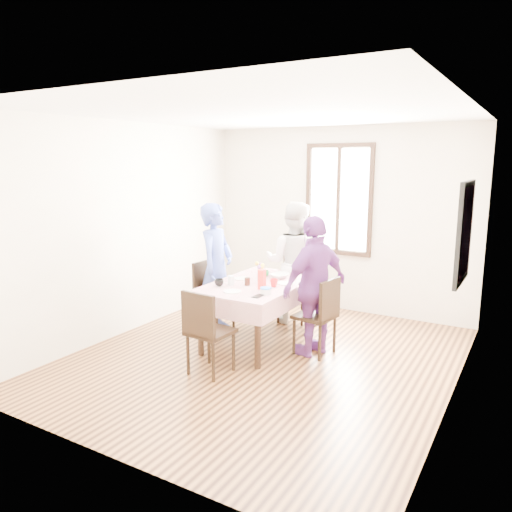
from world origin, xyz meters
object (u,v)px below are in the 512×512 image
at_px(person_far, 294,262).
at_px(person_right, 314,286).
at_px(person_left, 216,268).
at_px(chair_near, 211,331).
at_px(chair_left, 215,296).
at_px(chair_right, 315,316).
at_px(dining_table, 258,313).
at_px(chair_far, 294,289).

height_order(person_far, person_right, person_far).
height_order(person_left, person_far, person_left).
relative_size(chair_near, person_right, 0.56).
bearing_deg(chair_left, chair_right, 92.71).
bearing_deg(person_right, dining_table, -65.91).
height_order(chair_far, person_left, person_left).
distance_m(chair_left, chair_far, 1.13).
bearing_deg(chair_right, dining_table, 100.80).
xyz_separation_m(chair_near, person_right, (0.71, 1.04, 0.35)).
bearing_deg(person_right, person_far, -122.27).
bearing_deg(person_far, chair_left, 36.49).
bearing_deg(person_right, chair_near, -13.85).
bearing_deg(dining_table, person_far, 90.00).
bearing_deg(chair_left, dining_table, 85.71).
bearing_deg(dining_table, person_right, 3.65).
distance_m(dining_table, person_right, 0.83).
relative_size(person_far, person_right, 1.04).
relative_size(chair_near, person_far, 0.54).
bearing_deg(chair_near, chair_right, 59.13).
relative_size(chair_far, chair_near, 1.00).
bearing_deg(chair_near, dining_table, 94.15).
distance_m(chair_far, person_far, 0.38).
height_order(chair_near, person_left, person_left).
relative_size(chair_near, person_left, 0.54).
xyz_separation_m(dining_table, person_right, (0.71, 0.05, 0.43)).
height_order(chair_left, chair_near, same).
distance_m(chair_far, chair_near, 1.99).
distance_m(person_far, person_right, 1.17).
xyz_separation_m(chair_left, chair_near, (0.73, -1.13, 0.00)).
xyz_separation_m(person_left, person_right, (1.42, -0.09, -0.03)).
xyz_separation_m(chair_left, person_far, (0.73, 0.84, 0.38)).
xyz_separation_m(chair_far, person_right, (0.71, -0.95, 0.35)).
height_order(chair_right, person_far, person_far).
height_order(chair_right, chair_far, same).
height_order(dining_table, chair_near, chair_near).
xyz_separation_m(dining_table, chair_right, (0.73, 0.05, 0.08)).
height_order(chair_left, person_far, person_far).
distance_m(chair_right, person_far, 1.24).
bearing_deg(dining_table, chair_right, 3.55).
relative_size(chair_left, person_right, 0.56).
xyz_separation_m(dining_table, person_far, (0.00, 0.98, 0.46)).
bearing_deg(person_right, chair_left, -73.15).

